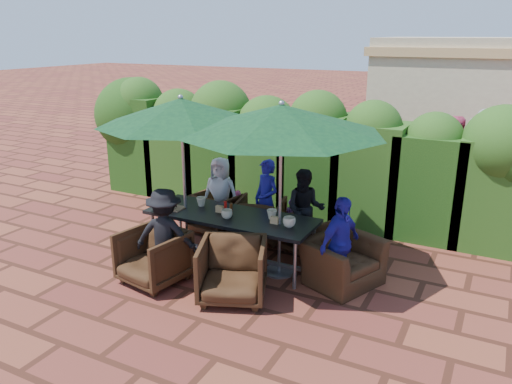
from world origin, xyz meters
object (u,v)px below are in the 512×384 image
at_px(chair_far_right, 311,232).
at_px(dining_table, 231,219).
at_px(umbrella_left, 181,112).
at_px(umbrella_right, 281,119).
at_px(chair_far_left, 215,211).
at_px(chair_near_right, 232,268).
at_px(chair_far_mid, 260,217).
at_px(chair_end_right, 342,254).
at_px(chair_near_left, 153,254).

bearing_deg(chair_far_right, dining_table, 65.49).
bearing_deg(umbrella_left, chair_far_right, 27.62).
distance_m(umbrella_right, chair_far_left, 2.63).
height_order(umbrella_left, umbrella_right, same).
bearing_deg(chair_near_right, chair_far_left, 105.01).
distance_m(chair_far_left, chair_far_mid, 0.85).
distance_m(umbrella_right, chair_near_right, 2.03).
distance_m(umbrella_left, chair_end_right, 3.03).
height_order(umbrella_right, chair_near_left, umbrella_right).
distance_m(dining_table, chair_near_left, 1.25).
relative_size(chair_far_mid, chair_near_left, 0.94).
bearing_deg(chair_end_right, chair_far_mid, 85.92).
relative_size(chair_far_right, chair_end_right, 0.70).
bearing_deg(umbrella_left, chair_far_left, 94.79).
xyz_separation_m(chair_far_mid, chair_near_left, (-0.63, -2.02, 0.02)).
bearing_deg(chair_near_left, chair_near_right, 14.99).
xyz_separation_m(chair_far_right, chair_near_left, (-1.57, -1.88, 0.07)).
bearing_deg(chair_far_left, umbrella_left, 102.85).
height_order(chair_far_left, chair_near_right, chair_near_right).
bearing_deg(umbrella_right, chair_end_right, 7.12).
bearing_deg(chair_far_right, chair_end_right, 158.97).
height_order(chair_near_left, chair_near_right, chair_near_right).
relative_size(chair_near_left, chair_near_right, 0.96).
bearing_deg(chair_near_left, chair_end_right, 36.60).
height_order(chair_far_left, chair_end_right, chair_end_right).
bearing_deg(chair_end_right, umbrella_left, 117.03).
bearing_deg(chair_far_left, chair_far_right, -174.67).
bearing_deg(dining_table, chair_far_mid, 89.99).
xyz_separation_m(dining_table, umbrella_right, (0.79, -0.00, 1.54)).
xyz_separation_m(dining_table, umbrella_left, (-0.77, -0.05, 1.54)).
relative_size(umbrella_left, chair_near_right, 2.86).
height_order(dining_table, umbrella_left, umbrella_left).
distance_m(chair_far_left, chair_far_right, 1.79).
bearing_deg(chair_far_mid, umbrella_right, 117.11).
distance_m(chair_near_right, chair_end_right, 1.53).
xyz_separation_m(umbrella_right, chair_near_left, (-1.42, -1.04, -1.80)).
relative_size(umbrella_right, chair_near_left, 3.40).
xyz_separation_m(dining_table, chair_far_mid, (0.00, 0.97, -0.29)).
height_order(umbrella_right, chair_far_right, umbrella_right).
bearing_deg(chair_far_right, umbrella_right, 103.73).
height_order(umbrella_left, chair_far_mid, umbrella_left).
relative_size(umbrella_left, chair_far_right, 3.58).
relative_size(dining_table, chair_near_right, 2.97).
xyz_separation_m(umbrella_right, chair_end_right, (0.89, 0.11, -1.79)).
bearing_deg(umbrella_left, chair_near_left, -82.10).
distance_m(dining_table, chair_far_left, 1.29).
height_order(chair_far_mid, chair_end_right, chair_end_right).
height_order(umbrella_right, chair_far_mid, umbrella_right).
height_order(chair_far_mid, chair_near_left, chair_near_left).
relative_size(dining_table, chair_near_left, 3.10).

